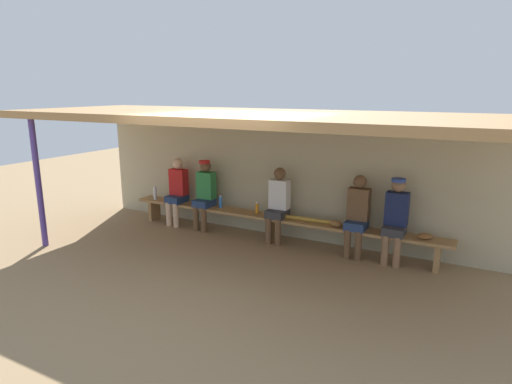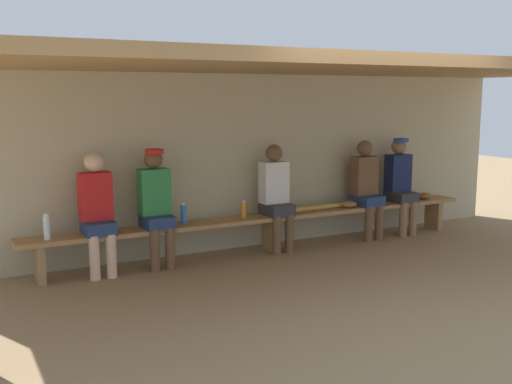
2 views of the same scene
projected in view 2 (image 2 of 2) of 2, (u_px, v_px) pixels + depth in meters
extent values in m
plane|color=#937754|center=(342.00, 285.00, 6.27)|extent=(24.00, 24.00, 0.00)
cube|color=#B7AD8C|center=(253.00, 161.00, 7.84)|extent=(8.00, 0.20, 2.20)
cube|color=#9E7547|center=(309.00, 65.00, 6.52)|extent=(8.00, 2.80, 0.12)
cube|color=#9E7547|center=(270.00, 217.00, 7.55)|extent=(6.00, 0.36, 0.05)
cube|color=#9E7547|center=(40.00, 263.00, 6.31)|extent=(0.08, 0.29, 0.41)
cube|color=#9E7547|center=(270.00, 235.00, 7.59)|extent=(0.08, 0.29, 0.41)
cube|color=#9E7547|center=(433.00, 215.00, 8.86)|extent=(0.08, 0.29, 0.41)
cube|color=navy|center=(367.00, 200.00, 8.21)|extent=(0.32, 0.40, 0.14)
cylinder|color=brown|center=(368.00, 224.00, 8.08)|extent=(0.11, 0.11, 0.48)
cylinder|color=brown|center=(379.00, 223.00, 8.16)|extent=(0.11, 0.11, 0.48)
cube|color=brown|center=(364.00, 175.00, 8.23)|extent=(0.34, 0.20, 0.52)
sphere|color=brown|center=(365.00, 148.00, 8.17)|extent=(0.21, 0.21, 0.21)
cube|color=#333338|center=(277.00, 209.00, 7.56)|extent=(0.32, 0.40, 0.14)
cylinder|color=brown|center=(277.00, 235.00, 7.42)|extent=(0.11, 0.11, 0.48)
cylinder|color=brown|center=(289.00, 234.00, 7.51)|extent=(0.11, 0.11, 0.48)
cube|color=white|center=(274.00, 182.00, 7.58)|extent=(0.34, 0.20, 0.52)
sphere|color=brown|center=(274.00, 153.00, 7.52)|extent=(0.21, 0.21, 0.21)
cube|color=navy|center=(157.00, 221.00, 6.84)|extent=(0.32, 0.40, 0.14)
cylinder|color=brown|center=(155.00, 250.00, 6.70)|extent=(0.11, 0.11, 0.48)
cylinder|color=brown|center=(170.00, 249.00, 6.79)|extent=(0.11, 0.11, 0.48)
cube|color=#2D8442|center=(154.00, 192.00, 6.86)|extent=(0.34, 0.20, 0.52)
sphere|color=brown|center=(153.00, 159.00, 6.80)|extent=(0.21, 0.21, 0.21)
cylinder|color=red|center=(154.00, 151.00, 6.75)|extent=(0.21, 0.21, 0.05)
cube|color=#333338|center=(401.00, 197.00, 8.49)|extent=(0.32, 0.40, 0.14)
cylinder|color=#8C6647|center=(403.00, 220.00, 8.35)|extent=(0.11, 0.11, 0.48)
cylinder|color=#8C6647|center=(413.00, 218.00, 8.44)|extent=(0.11, 0.11, 0.48)
cube|color=#19234C|center=(398.00, 173.00, 8.50)|extent=(0.34, 0.20, 0.52)
sphere|color=#8C6647|center=(399.00, 146.00, 8.45)|extent=(0.21, 0.21, 0.21)
cylinder|color=#2D47A5|center=(401.00, 140.00, 8.40)|extent=(0.21, 0.21, 0.05)
cube|color=navy|center=(98.00, 227.00, 6.53)|extent=(0.32, 0.40, 0.14)
cylinder|color=beige|center=(95.00, 258.00, 6.40)|extent=(0.11, 0.11, 0.48)
cylinder|color=beige|center=(111.00, 256.00, 6.48)|extent=(0.11, 0.11, 0.48)
cube|color=red|center=(95.00, 196.00, 6.55)|extent=(0.34, 0.20, 0.52)
sphere|color=beige|center=(94.00, 162.00, 6.49)|extent=(0.21, 0.21, 0.21)
cylinder|color=orange|center=(244.00, 210.00, 7.40)|extent=(0.06, 0.06, 0.19)
cylinder|color=white|center=(244.00, 201.00, 7.39)|extent=(0.04, 0.04, 0.02)
cylinder|color=silver|center=(47.00, 228.00, 6.25)|extent=(0.07, 0.07, 0.25)
cylinder|color=white|center=(46.00, 215.00, 6.23)|extent=(0.05, 0.05, 0.02)
cylinder|color=blue|center=(183.00, 214.00, 7.04)|extent=(0.07, 0.07, 0.22)
cylinder|color=white|center=(183.00, 204.00, 7.02)|extent=(0.05, 0.05, 0.02)
ellipsoid|color=olive|center=(348.00, 204.00, 8.05)|extent=(0.29, 0.27, 0.09)
ellipsoid|color=brown|center=(425.00, 196.00, 8.71)|extent=(0.29, 0.26, 0.09)
cylinder|color=#B28C33|center=(315.00, 208.00, 7.85)|extent=(0.85, 0.11, 0.07)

